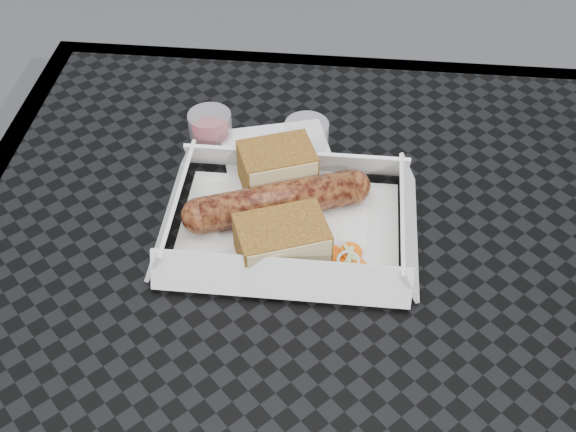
# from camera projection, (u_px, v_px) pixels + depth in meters

# --- Properties ---
(patio_table) EXTENTS (0.80, 0.80, 0.74)m
(patio_table) POSITION_uv_depth(u_px,v_px,m) (334.00, 337.00, 0.73)
(patio_table) COLOR black
(patio_table) RESTS_ON ground
(food_tray) EXTENTS (0.22, 0.15, 0.00)m
(food_tray) POSITION_uv_depth(u_px,v_px,m) (289.00, 229.00, 0.73)
(food_tray) COLOR white
(food_tray) RESTS_ON patio_table
(bratwurst) EXTENTS (0.19, 0.09, 0.04)m
(bratwurst) POSITION_uv_depth(u_px,v_px,m) (278.00, 201.00, 0.73)
(bratwurst) COLOR brown
(bratwurst) RESTS_ON food_tray
(bread_near) EXTENTS (0.09, 0.08, 0.05)m
(bread_near) POSITION_uv_depth(u_px,v_px,m) (277.00, 167.00, 0.76)
(bread_near) COLOR #8E5C23
(bread_near) RESTS_ON food_tray
(bread_far) EXTENTS (0.10, 0.08, 0.04)m
(bread_far) POSITION_uv_depth(u_px,v_px,m) (282.00, 242.00, 0.69)
(bread_far) COLOR #8E5C23
(bread_far) RESTS_ON food_tray
(veg_garnish) EXTENTS (0.03, 0.03, 0.00)m
(veg_garnish) POSITION_uv_depth(u_px,v_px,m) (342.00, 261.00, 0.69)
(veg_garnish) COLOR #FD610B
(veg_garnish) RESTS_ON food_tray
(napkin) EXTENTS (0.15, 0.15, 0.00)m
(napkin) POSITION_uv_depth(u_px,v_px,m) (278.00, 157.00, 0.81)
(napkin) COLOR white
(napkin) RESTS_ON patio_table
(condiment_cup_sauce) EXTENTS (0.05, 0.05, 0.03)m
(condiment_cup_sauce) POSITION_uv_depth(u_px,v_px,m) (210.00, 125.00, 0.83)
(condiment_cup_sauce) COLOR maroon
(condiment_cup_sauce) RESTS_ON patio_table
(condiment_cup_empty) EXTENTS (0.05, 0.05, 0.03)m
(condiment_cup_empty) POSITION_uv_depth(u_px,v_px,m) (307.00, 134.00, 0.82)
(condiment_cup_empty) COLOR silver
(condiment_cup_empty) RESTS_ON patio_table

